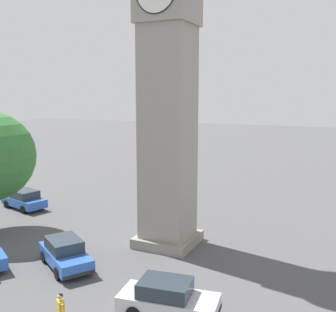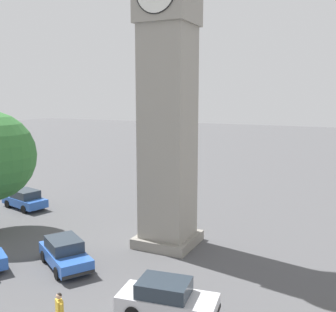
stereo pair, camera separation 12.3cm
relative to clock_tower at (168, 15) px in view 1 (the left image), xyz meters
The scene contains 6 objects.
ground_plane 13.52m from the clock_tower, 96.68° to the right, with size 200.00×200.00×0.00m, color #4C4C4F.
clock_tower is the anchor object (origin of this frame).
car_blue_kerb 15.07m from the clock_tower, 115.19° to the left, with size 4.32×2.24×1.53m.
car_silver_kerb 14.26m from the clock_tower, 56.22° to the left, with size 4.39×3.62×1.53m.
car_white_side 18.87m from the clock_tower, ahead, with size 4.41×2.63×1.53m.
pedestrian 16.14m from the clock_tower, 91.78° to the left, with size 0.49×0.38×1.69m.
Camera 1 is at (-9.95, 21.08, 9.08)m, focal length 42.41 mm.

